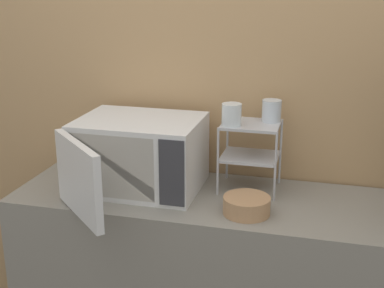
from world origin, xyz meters
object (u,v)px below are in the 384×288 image
at_px(glass_back_right, 272,111).
at_px(dish_rack, 251,142).
at_px(glass_front_left, 232,115).
at_px(microwave, 137,155).
at_px(bowl, 247,206).

bearing_deg(glass_back_right, dish_rack, -144.93).
bearing_deg(glass_front_left, microwave, -170.98).
bearing_deg(bowl, microwave, 164.41).
height_order(dish_rack, glass_back_right, glass_back_right).
xyz_separation_m(microwave, dish_rack, (0.47, 0.12, 0.06)).
xyz_separation_m(microwave, glass_front_left, (0.40, 0.06, 0.19)).
bearing_deg(bowl, glass_front_left, 117.47).
relative_size(dish_rack, bowl, 1.60).
relative_size(microwave, glass_front_left, 7.53).
distance_m(microwave, glass_back_right, 0.60).
xyz_separation_m(microwave, glass_back_right, (0.55, 0.17, 0.19)).
distance_m(dish_rack, bowl, 0.31).
distance_m(microwave, glass_front_left, 0.44).
relative_size(microwave, bowl, 3.77).
bearing_deg(dish_rack, glass_back_right, 35.07).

